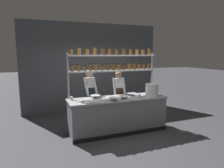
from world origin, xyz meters
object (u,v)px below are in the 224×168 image
chef_left (90,94)px  prep_bowl_near_left (95,97)px  chef_center (119,94)px  serving_cup_by_board (72,98)px  prep_bowl_near_right (124,97)px  prep_bowl_center_front (131,94)px  cutting_board (91,102)px  container_stack (152,90)px  spice_shelf_unit (113,64)px  prep_bowl_center_back (114,99)px  serving_cup_front (139,96)px

chef_left → prep_bowl_near_left: size_ratio=6.02×
chef_center → serving_cup_by_board: size_ratio=17.46×
prep_bowl_near_left → prep_bowl_near_right: same height
chef_left → prep_bowl_near_right: chef_left is taller
prep_bowl_center_front → prep_bowl_near_right: bearing=-139.6°
prep_bowl_near_right → cutting_board: bearing=-177.3°
prep_bowl_near_left → prep_bowl_center_front: bearing=-2.6°
container_stack → cutting_board: bearing=-178.1°
spice_shelf_unit → cutting_board: 1.27m
spice_shelf_unit → prep_bowl_center_back: (-0.20, -0.58, -0.83)m
container_stack → prep_bowl_near_right: size_ratio=1.38×
chef_left → prep_bowl_center_front: 1.18m
chef_left → serving_cup_front: 1.44m
prep_bowl_center_back → serving_cup_front: size_ratio=2.63×
spice_shelf_unit → container_stack: spice_shelf_unit is taller
chef_left → chef_center: bearing=-23.7°
prep_bowl_center_front → prep_bowl_center_back: size_ratio=0.96×
container_stack → prep_bowl_center_back: size_ratio=1.43×
chef_left → prep_bowl_near_left: chef_left is taller
chef_left → serving_cup_front: chef_left is taller
container_stack → chef_center: bearing=130.7°
prep_bowl_center_front → prep_bowl_center_back: prep_bowl_center_back is taller
prep_bowl_center_back → serving_cup_by_board: serving_cup_by_board is taller
cutting_board → prep_bowl_center_front: bearing=16.1°
prep_bowl_near_left → serving_cup_by_board: bearing=-178.8°
chef_left → serving_cup_by_board: (-0.61, -0.53, 0.04)m
spice_shelf_unit → container_stack: (0.93, -0.48, -0.69)m
prep_bowl_center_front → prep_bowl_near_right: (-0.37, -0.32, 0.00)m
cutting_board → chef_center: bearing=37.9°
chef_left → chef_center: (0.85, -0.10, -0.04)m
serving_cup_by_board → cutting_board: bearing=-44.1°
prep_bowl_center_front → prep_bowl_near_right: 0.49m
container_stack → cutting_board: 1.72m
chef_center → container_stack: chef_center is taller
chef_center → prep_bowl_near_right: chef_center is taller
chef_center → cutting_board: (-1.06, -0.82, 0.04)m
prep_bowl_near_left → prep_bowl_center_back: size_ratio=1.05×
spice_shelf_unit → prep_bowl_near_left: size_ratio=9.24×
prep_bowl_near_right → serving_cup_front: (0.40, -0.09, 0.01)m
chef_center → serving_cup_front: 0.90m
prep_bowl_center_back → serving_cup_by_board: bearing=156.3°
cutting_board → prep_bowl_center_back: bearing=-3.9°
prep_bowl_center_back → prep_bowl_near_left: bearing=129.0°
container_stack → prep_bowl_near_left: container_stack is taller
chef_left → serving_cup_by_board: size_ratio=18.06×
spice_shelf_unit → prep_bowl_center_front: bearing=-21.0°
prep_bowl_near_right → serving_cup_front: bearing=-12.2°
serving_cup_front → serving_cup_by_board: (-1.68, 0.44, -0.00)m
container_stack → serving_cup_by_board: container_stack is taller
serving_cup_front → prep_bowl_center_back: bearing=179.4°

